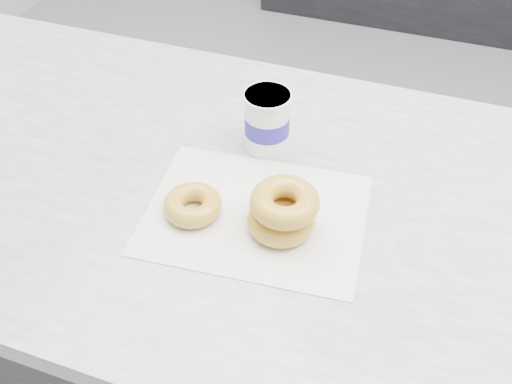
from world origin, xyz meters
TOP-DOWN VIEW (x-y plane):
  - ground at (0.00, 0.00)m, footprint 5.00×5.00m
  - wax_paper at (-0.39, -0.66)m, footprint 0.36×0.29m
  - donut_single at (-0.48, -0.68)m, footprint 0.11×0.11m
  - donut_stack at (-0.34, -0.67)m, footprint 0.14×0.14m
  - coffee_cup at (-0.42, -0.49)m, footprint 0.10×0.10m

SIDE VIEW (x-z plane):
  - ground at x=0.00m, z-range 0.00..0.00m
  - wax_paper at x=-0.39m, z-range 0.90..0.90m
  - donut_single at x=-0.48m, z-range 0.90..0.93m
  - donut_stack at x=-0.34m, z-range 0.90..0.97m
  - coffee_cup at x=-0.42m, z-range 0.90..1.01m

